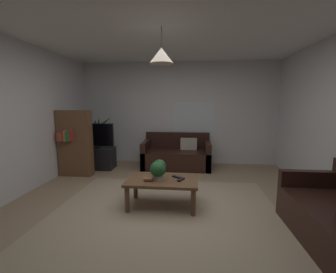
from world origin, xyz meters
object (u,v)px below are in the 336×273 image
(tv, at_px, (94,135))
(potted_palm_corner, at_px, (98,141))
(coffee_table, at_px, (162,184))
(tv_stand, at_px, (95,158))
(book_on_table_1, at_px, (148,179))
(remote_on_table_1, at_px, (181,180))
(remote_on_table_0, at_px, (177,177))
(potted_plant_on_table, at_px, (158,169))
(bookshelf_corner, at_px, (75,143))
(pendant_lamp, at_px, (161,56))
(book_on_table_0, at_px, (148,180))
(couch_under_window, at_px, (177,156))

(tv, height_order, potted_palm_corner, potted_palm_corner)
(coffee_table, xyz_separation_m, tv_stand, (-1.85, 1.87, -0.10))
(book_on_table_1, height_order, remote_on_table_1, book_on_table_1)
(book_on_table_1, bearing_deg, remote_on_table_0, 24.46)
(potted_plant_on_table, distance_m, bookshelf_corner, 2.39)
(remote_on_table_0, xyz_separation_m, pendant_lamp, (-0.22, -0.10, 1.76))
(tv, bearing_deg, book_on_table_0, -49.16)
(remote_on_table_1, bearing_deg, coffee_table, 21.56)
(remote_on_table_0, height_order, potted_plant_on_table, potted_plant_on_table)
(couch_under_window, distance_m, bookshelf_corner, 2.32)
(potted_plant_on_table, relative_size, tv_stand, 0.33)
(tv_stand, distance_m, tv, 0.55)
(coffee_table, bearing_deg, remote_on_table_0, 23.78)
(book_on_table_0, relative_size, remote_on_table_1, 0.80)
(book_on_table_1, distance_m, bookshelf_corner, 2.33)
(remote_on_table_0, bearing_deg, potted_plant_on_table, 147.34)
(coffee_table, bearing_deg, tv_stand, 134.66)
(potted_palm_corner, bearing_deg, coffee_table, -50.31)
(book_on_table_0, relative_size, remote_on_table_0, 0.80)
(remote_on_table_0, bearing_deg, potted_palm_corner, 79.50)
(remote_on_table_0, bearing_deg, coffee_table, 149.50)
(book_on_table_0, xyz_separation_m, remote_on_table_1, (0.47, 0.06, -0.00))
(tv_stand, height_order, bookshelf_corner, bookshelf_corner)
(couch_under_window, relative_size, book_on_table_1, 13.04)
(bookshelf_corner, bearing_deg, tv_stand, 71.80)
(coffee_table, distance_m, book_on_table_1, 0.23)
(remote_on_table_1, relative_size, potted_palm_corner, 0.13)
(remote_on_table_0, height_order, remote_on_table_1, same)
(book_on_table_1, relative_size, bookshelf_corner, 0.09)
(tv, bearing_deg, remote_on_table_0, -40.32)
(couch_under_window, distance_m, pendant_lamp, 2.88)
(remote_on_table_0, distance_m, pendant_lamp, 1.78)
(book_on_table_1, xyz_separation_m, potted_palm_corner, (-1.81, 2.49, 0.12))
(potted_plant_on_table, height_order, tv_stand, potted_plant_on_table)
(book_on_table_1, distance_m, tv_stand, 2.58)
(couch_under_window, height_order, potted_plant_on_table, couch_under_window)
(pendant_lamp, bearing_deg, tv_stand, 134.66)
(coffee_table, relative_size, tv_stand, 1.17)
(remote_on_table_0, height_order, tv_stand, tv_stand)
(bookshelf_corner, distance_m, pendant_lamp, 2.84)
(couch_under_window, bearing_deg, remote_on_table_1, -84.57)
(book_on_table_0, relative_size, potted_plant_on_table, 0.43)
(potted_plant_on_table, bearing_deg, bookshelf_corner, 146.43)
(potted_plant_on_table, distance_m, pendant_lamp, 1.61)
(couch_under_window, xyz_separation_m, book_on_table_1, (-0.27, -2.24, 0.18))
(potted_palm_corner, bearing_deg, book_on_table_1, -54.08)
(coffee_table, height_order, book_on_table_0, book_on_table_0)
(couch_under_window, xyz_separation_m, tv_stand, (-1.93, -0.28, -0.03))
(remote_on_table_0, relative_size, tv, 0.17)
(book_on_table_0, bearing_deg, potted_palm_corner, 126.12)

